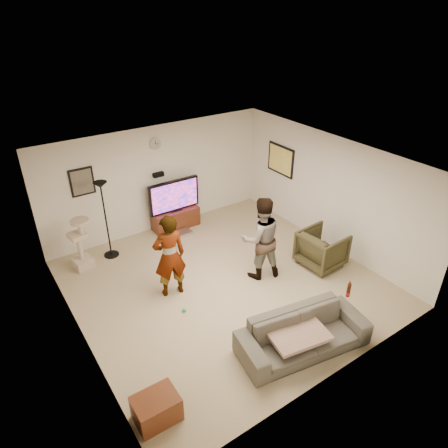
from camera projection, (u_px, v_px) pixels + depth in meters
floor at (224, 283)px, 8.03m from camera, size 5.50×5.50×0.02m
ceiling at (224, 163)px, 6.79m from camera, size 5.50×5.50×0.02m
wall_back at (158, 179)px, 9.39m from camera, size 5.50×0.04×2.50m
wall_front at (340, 313)px, 5.43m from camera, size 5.50×0.04×2.50m
wall_left at (73, 280)px, 6.06m from camera, size 0.04×5.50×2.50m
wall_right at (330, 192)px, 8.75m from camera, size 0.04×5.50×2.50m
wall_clock at (155, 144)px, 8.95m from camera, size 0.26×0.04×0.26m
wall_speaker at (158, 175)px, 9.28m from camera, size 0.25×0.10×0.10m
picture_back at (82, 182)px, 8.37m from camera, size 0.42×0.03×0.52m
picture_right at (281, 160)px, 9.77m from camera, size 0.03×0.78×0.62m
tv_stand at (176, 218)px, 9.84m from camera, size 1.13×0.45×0.47m
console_box at (183, 233)px, 9.64m from camera, size 0.40×0.30×0.07m
tv at (174, 196)px, 9.54m from camera, size 1.27×0.08×0.75m
tv_screen at (175, 196)px, 9.51m from camera, size 1.17×0.01×0.66m
floor_lamp at (106, 221)px, 8.46m from camera, size 0.32×0.32×1.72m
cat_tree at (79, 244)px, 8.23m from camera, size 0.41×0.41×1.12m
person_left at (170, 256)px, 7.36m from camera, size 0.66×0.49×1.67m
person_right at (261, 238)px, 7.85m from camera, size 0.99×0.87×1.72m
sofa at (303, 334)px, 6.40m from camera, size 2.21×1.17×0.61m
throw_blanket at (297, 332)px, 6.27m from camera, size 1.01×0.85×0.06m
beer_bottle at (349, 290)px, 6.66m from camera, size 0.06×0.06×0.25m
armchair at (322, 249)px, 8.39m from camera, size 0.89×0.87×0.77m
side_table at (156, 408)px, 5.37m from camera, size 0.59×0.45×0.39m
toy_ball at (184, 310)px, 7.28m from camera, size 0.07×0.07×0.07m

